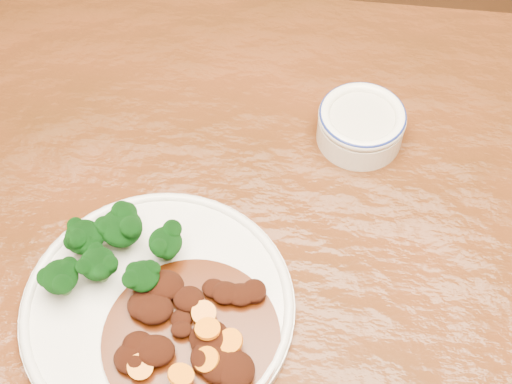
{
  "coord_description": "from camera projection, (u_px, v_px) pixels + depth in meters",
  "views": [
    {
      "loc": [
        -0.06,
        -0.41,
        1.46
      ],
      "look_at": [
        -0.06,
        0.08,
        0.77
      ],
      "focal_mm": 50.0,
      "sensor_mm": 36.0,
      "label": 1
    }
  ],
  "objects": [
    {
      "name": "dining_table",
      "position": [
        303.0,
        289.0,
        0.88
      ],
      "size": [
        1.59,
        1.06,
        0.75
      ],
      "rotation": [
        0.0,
        0.0,
        -0.11
      ],
      "color": "#59260F",
      "rests_on": "ground"
    },
    {
      "name": "broccoli_florets",
      "position": [
        110.0,
        251.0,
        0.77
      ],
      "size": [
        0.15,
        0.1,
        0.05
      ],
      "color": "#578846",
      "rests_on": "dinner_plate"
    },
    {
      "name": "dip_bowl",
      "position": [
        361.0,
        124.0,
        0.89
      ],
      "size": [
        0.11,
        0.11,
        0.05
      ],
      "rotation": [
        0.0,
        0.0,
        -0.17
      ],
      "color": "white",
      "rests_on": "dining_table"
    },
    {
      "name": "dinner_plate",
      "position": [
        158.0,
        307.0,
        0.77
      ],
      "size": [
        0.3,
        0.3,
        0.02
      ],
      "rotation": [
        0.0,
        0.0,
        0.16
      ],
      "color": "silver",
      "rests_on": "dining_table"
    },
    {
      "name": "mince_stew",
      "position": [
        190.0,
        332.0,
        0.73
      ],
      "size": [
        0.19,
        0.19,
        0.03
      ],
      "color": "#481607",
      "rests_on": "dinner_plate"
    }
  ]
}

